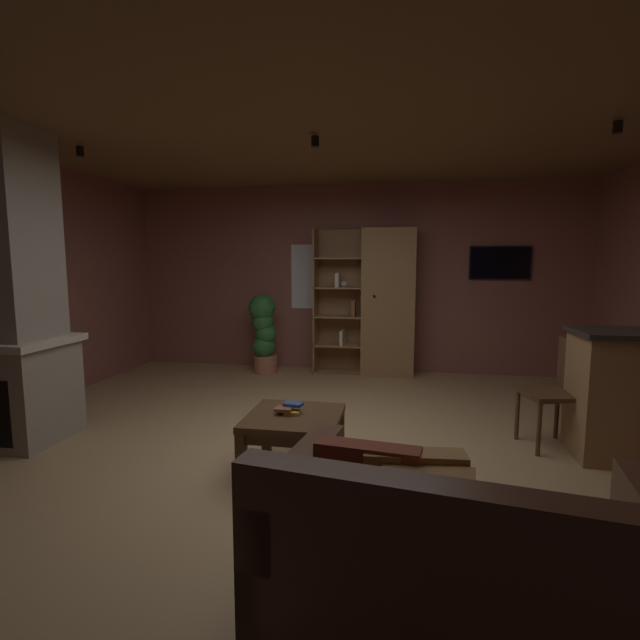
% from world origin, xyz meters
% --- Properties ---
extents(floor, '(6.41, 6.13, 0.02)m').
position_xyz_m(floor, '(0.00, 0.00, -0.01)').
color(floor, tan).
rests_on(floor, ground).
extents(wall_back, '(6.53, 0.06, 2.66)m').
position_xyz_m(wall_back, '(0.00, 3.09, 1.33)').
color(wall_back, '#8E544C').
rests_on(wall_back, ground).
extents(ceiling, '(6.41, 6.13, 0.02)m').
position_xyz_m(ceiling, '(0.00, 0.00, 2.67)').
color(ceiling, brown).
extents(window_pane_back, '(0.62, 0.01, 0.93)m').
position_xyz_m(window_pane_back, '(-0.59, 3.06, 1.35)').
color(window_pane_back, white).
extents(stone_fireplace, '(1.01, 0.79, 2.66)m').
position_xyz_m(stone_fireplace, '(-2.66, -0.20, 1.20)').
color(stone_fireplace, gray).
rests_on(stone_fireplace, ground).
extents(bookshelf_cabinet, '(1.38, 0.41, 2.02)m').
position_xyz_m(bookshelf_cabinet, '(0.44, 2.82, 1.00)').
color(bookshelf_cabinet, '#997047').
rests_on(bookshelf_cabinet, ground).
extents(leather_couch, '(1.70, 1.18, 0.84)m').
position_xyz_m(leather_couch, '(0.95, -1.81, 0.31)').
color(leather_couch, '#4C2D1E').
rests_on(leather_couch, ground).
extents(coffee_table, '(0.69, 0.69, 0.44)m').
position_xyz_m(coffee_table, '(-0.06, -0.38, 0.35)').
color(coffee_table, '#4C331E').
rests_on(coffee_table, ground).
extents(table_book_0, '(0.12, 0.09, 0.03)m').
position_xyz_m(table_book_0, '(-0.07, -0.38, 0.45)').
color(table_book_0, gold).
rests_on(table_book_0, coffee_table).
extents(table_book_1, '(0.12, 0.10, 0.02)m').
position_xyz_m(table_book_1, '(-0.13, -0.39, 0.48)').
color(table_book_1, brown).
rests_on(table_book_1, coffee_table).
extents(table_book_2, '(0.15, 0.11, 0.02)m').
position_xyz_m(table_book_2, '(-0.07, -0.33, 0.50)').
color(table_book_2, '#2D4C8C').
rests_on(table_book_2, coffee_table).
extents(dining_chair, '(0.51, 0.51, 0.92)m').
position_xyz_m(dining_chair, '(2.03, 0.47, 0.53)').
color(dining_chair, '#4C331E').
rests_on(dining_chair, ground).
extents(potted_floor_plant, '(0.40, 0.38, 1.12)m').
position_xyz_m(potted_floor_plant, '(-1.20, 2.62, 0.60)').
color(potted_floor_plant, '#B77051').
rests_on(potted_floor_plant, ground).
extents(wall_mounted_tv, '(0.79, 0.06, 0.45)m').
position_xyz_m(wall_mounted_tv, '(2.00, 3.03, 1.56)').
color(wall_mounted_tv, black).
extents(track_light_spot_0, '(0.07, 0.07, 0.09)m').
position_xyz_m(track_light_spot_0, '(-2.28, 0.41, 2.59)').
color(track_light_spot_0, black).
extents(track_light_spot_1, '(0.07, 0.07, 0.09)m').
position_xyz_m(track_light_spot_1, '(-0.05, 0.45, 2.59)').
color(track_light_spot_1, black).
extents(track_light_spot_2, '(0.07, 0.07, 0.09)m').
position_xyz_m(track_light_spot_2, '(2.32, 0.43, 2.59)').
color(track_light_spot_2, black).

